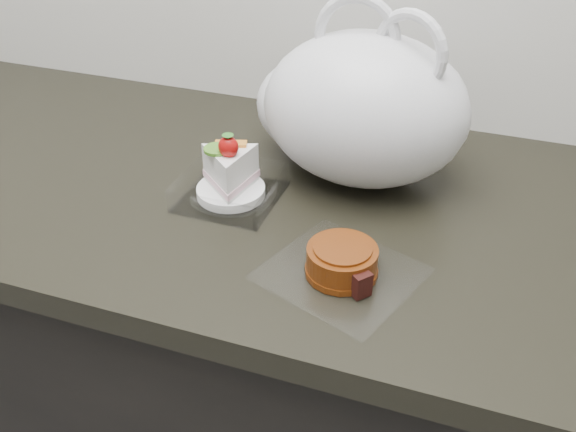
{
  "coord_description": "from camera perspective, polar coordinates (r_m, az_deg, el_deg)",
  "views": [
    {
      "loc": [
        0.34,
        0.9,
        1.43
      ],
      "look_at": [
        0.11,
        1.58,
        0.94
      ],
      "focal_mm": 40.0,
      "sensor_mm": 36.0,
      "label": 1
    }
  ],
  "objects": [
    {
      "name": "counter",
      "position": [
        1.3,
        -2.93,
        -14.34
      ],
      "size": [
        2.04,
        0.64,
        0.9
      ],
      "color": "black",
      "rests_on": "ground"
    },
    {
      "name": "cake_tray",
      "position": [
        0.96,
        -5.15,
        3.16
      ],
      "size": [
        0.14,
        0.14,
        0.11
      ],
      "rotation": [
        0.0,
        0.0,
        -0.01
      ],
      "color": "white",
      "rests_on": "counter"
    },
    {
      "name": "mooncake_wrap",
      "position": [
        0.82,
        4.86,
        -4.27
      ],
      "size": [
        0.23,
        0.22,
        0.04
      ],
      "rotation": [
        0.0,
        0.0,
        -0.18
      ],
      "color": "white",
      "rests_on": "counter"
    },
    {
      "name": "plastic_bag",
      "position": [
        0.99,
        5.89,
        9.57
      ],
      "size": [
        0.38,
        0.3,
        0.29
      ],
      "rotation": [
        0.0,
        0.0,
        -0.21
      ],
      "color": "white",
      "rests_on": "counter"
    }
  ]
}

